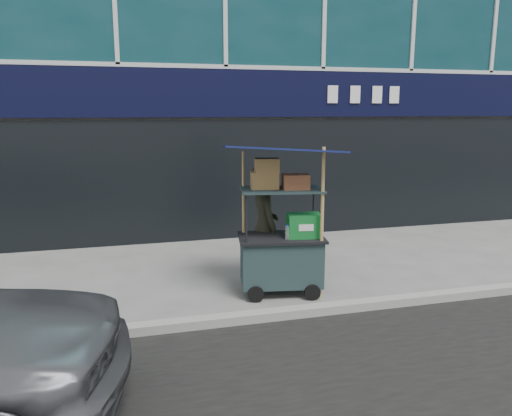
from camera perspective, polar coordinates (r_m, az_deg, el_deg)
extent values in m
plane|color=slate|center=(6.69, 3.70, -11.67)|extent=(80.00, 80.00, 0.00)
cube|color=gray|center=(6.50, 4.28, -11.84)|extent=(80.00, 0.18, 0.12)
cube|color=black|center=(9.90, -3.42, 12.93)|extent=(15.68, 0.06, 0.90)
cube|color=black|center=(10.04, -3.35, 3.18)|extent=(15.68, 0.04, 2.40)
cube|color=#1B2F2F|center=(7.17, 2.87, -6.08)|extent=(1.22, 0.84, 0.66)
cylinder|color=black|center=(6.92, -0.03, -9.85)|extent=(0.23, 0.08, 0.23)
cylinder|color=black|center=(7.03, 6.47, -9.57)|extent=(0.23, 0.08, 0.23)
cube|color=black|center=(7.08, 2.90, -3.39)|extent=(1.31, 0.92, 0.04)
cylinder|color=black|center=(6.67, -1.12, -1.34)|extent=(0.03, 0.03, 0.70)
cylinder|color=black|center=(6.82, 7.56, -1.15)|extent=(0.03, 0.03, 0.70)
cylinder|color=black|center=(7.22, -1.46, -0.37)|extent=(0.03, 0.03, 0.70)
cylinder|color=black|center=(7.36, 6.59, -0.22)|extent=(0.03, 0.03, 0.70)
cube|color=#1B2F2F|center=(6.94, 2.95, 2.10)|extent=(1.22, 0.84, 0.03)
cylinder|color=olive|center=(6.84, 7.54, -1.92)|extent=(0.05, 0.05, 2.11)
cylinder|color=olive|center=(7.25, -1.45, -1.46)|extent=(0.04, 0.04, 2.02)
cube|color=#0C1648|center=(6.87, 3.00, 6.74)|extent=(1.76, 1.38, 0.19)
cube|color=#0F6520|center=(7.04, 5.51, -1.97)|extent=(0.52, 0.40, 0.33)
cylinder|color=silver|center=(6.88, 3.59, -2.86)|extent=(0.07, 0.07, 0.19)
cylinder|color=blue|center=(6.85, 3.60, -2.03)|extent=(0.03, 0.03, 0.02)
cube|color=olive|center=(6.93, 0.98, 3.20)|extent=(0.42, 0.34, 0.23)
cube|color=#8F633E|center=(6.90, 4.56, 3.01)|extent=(0.40, 0.32, 0.21)
cube|color=olive|center=(6.89, 1.24, 4.92)|extent=(0.36, 0.30, 0.19)
imported|color=black|center=(7.45, 0.94, -1.98)|extent=(0.46, 0.67, 1.80)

